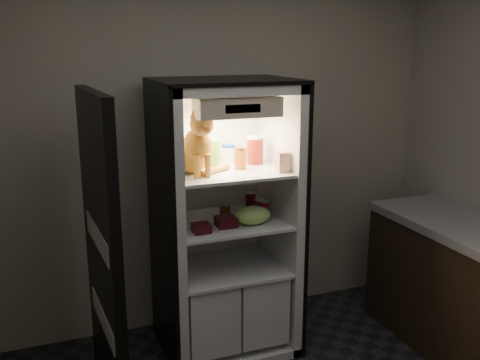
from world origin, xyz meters
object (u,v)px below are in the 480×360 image
(cream_carton, at_px, (282,162))
(soda_can_b, at_px, (260,208))
(grape_bag, at_px, (253,215))
(berry_box_left, at_px, (201,228))
(soda_can_c, at_px, (264,210))
(refrigerator, at_px, (224,238))
(berry_box_right, at_px, (226,222))
(soda_can_a, at_px, (251,202))
(tabby_cat, at_px, (195,148))
(salsa_jar, at_px, (240,158))
(parmesan_shaker, at_px, (214,154))
(condiment_jar, at_px, (225,211))
(mayo_tub, at_px, (228,154))
(pepper_jar, at_px, (255,150))

(cream_carton, relative_size, soda_can_b, 0.99)
(grape_bag, distance_m, berry_box_left, 0.36)
(soda_can_c, relative_size, berry_box_left, 1.12)
(refrigerator, xyz_separation_m, berry_box_left, (-0.23, -0.23, 0.18))
(refrigerator, bearing_deg, berry_box_right, -104.47)
(soda_can_a, relative_size, berry_box_right, 1.08)
(soda_can_b, relative_size, berry_box_right, 1.03)
(soda_can_a, height_order, soda_can_c, soda_can_a)
(tabby_cat, distance_m, cream_carton, 0.56)
(salsa_jar, bearing_deg, berry_box_left, -155.09)
(parmesan_shaker, height_order, berry_box_left, parmesan_shaker)
(refrigerator, relative_size, condiment_jar, 18.85)
(soda_can_b, xyz_separation_m, berry_box_left, (-0.45, -0.14, -0.04))
(mayo_tub, xyz_separation_m, soda_can_b, (0.15, -0.20, -0.35))
(condiment_jar, distance_m, berry_box_right, 0.18)
(grape_bag, bearing_deg, pepper_jar, 64.31)
(cream_carton, height_order, soda_can_a, cream_carton)
(salsa_jar, xyz_separation_m, berry_box_right, (-0.14, -0.10, -0.39))
(soda_can_b, bearing_deg, tabby_cat, -178.31)
(salsa_jar, distance_m, soda_can_b, 0.38)
(cream_carton, bearing_deg, parmesan_shaker, 143.43)
(tabby_cat, distance_m, mayo_tub, 0.38)
(salsa_jar, height_order, soda_can_b, salsa_jar)
(tabby_cat, distance_m, soda_can_b, 0.64)
(berry_box_right, bearing_deg, mayo_tub, 67.35)
(grape_bag, bearing_deg, berry_box_right, 174.60)
(parmesan_shaker, distance_m, berry_box_left, 0.51)
(soda_can_a, relative_size, condiment_jar, 1.36)
(salsa_jar, height_order, berry_box_right, salsa_jar)
(soda_can_c, xyz_separation_m, berry_box_left, (-0.48, -0.11, -0.03))
(mayo_tub, relative_size, condiment_jar, 1.32)
(soda_can_c, bearing_deg, berry_box_right, -168.60)
(pepper_jar, bearing_deg, parmesan_shaker, -178.11)
(cream_carton, height_order, berry_box_right, cream_carton)
(salsa_jar, xyz_separation_m, grape_bag, (0.04, -0.12, -0.36))
(grape_bag, bearing_deg, tabby_cat, 165.51)
(salsa_jar, height_order, grape_bag, salsa_jar)
(cream_carton, bearing_deg, grape_bag, 161.78)
(soda_can_c, relative_size, grape_bag, 0.52)
(parmesan_shaker, distance_m, soda_can_b, 0.49)
(soda_can_b, relative_size, condiment_jar, 1.29)
(refrigerator, bearing_deg, cream_carton, -38.77)
(cream_carton, xyz_separation_m, grape_bag, (-0.18, 0.06, -0.35))
(cream_carton, xyz_separation_m, berry_box_left, (-0.54, 0.03, -0.39))
(refrigerator, distance_m, salsa_jar, 0.58)
(cream_carton, xyz_separation_m, soda_can_b, (-0.09, 0.16, -0.35))
(salsa_jar, distance_m, soda_can_c, 0.40)
(condiment_jar, height_order, grape_bag, grape_bag)
(condiment_jar, bearing_deg, berry_box_right, -107.72)
(tabby_cat, relative_size, salsa_jar, 3.04)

